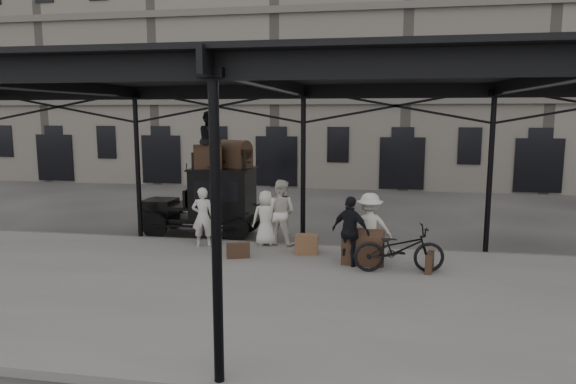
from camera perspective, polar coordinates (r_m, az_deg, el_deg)
name	(u,v)px	position (r m, az deg, el deg)	size (l,w,h in m)	color
ground	(291,269)	(12.97, 0.32, -8.54)	(120.00, 120.00, 0.00)	#383533
platform	(275,293)	(11.09, -1.49, -11.18)	(28.00, 8.00, 0.15)	slate
canopy	(277,76)	(10.73, -1.28, 12.72)	(22.50, 9.00, 4.74)	black
building_frontage	(345,58)	(30.45, 6.36, 14.56)	(64.00, 8.00, 14.00)	slate
taxi	(213,198)	(16.32, -8.28, -0.72)	(3.65, 1.55, 2.18)	black
porter_left	(203,217)	(14.55, -9.45, -2.75)	(0.61, 0.40, 1.68)	beige
porter_midleft	(280,212)	(14.54, -0.86, -2.26)	(0.91, 0.71, 1.87)	silver
porter_centre	(266,218)	(14.53, -2.47, -2.88)	(0.76, 0.50, 1.56)	silver
porter_official	(351,231)	(12.60, 6.96, -4.36)	(1.01, 0.42, 1.72)	black
porter_right	(369,228)	(13.00, 9.04, -3.94)	(1.13, 0.65, 1.75)	silver
bicycle	(399,249)	(12.38, 12.24, -6.19)	(0.74, 2.12, 1.11)	black
porter_roof	(210,140)	(16.04, -8.64, 5.76)	(0.85, 0.66, 1.75)	black
steamer_trunk_roof_near	(207,158)	(15.95, -8.94, 3.70)	(0.84, 0.51, 0.61)	#3E2B1D
steamer_trunk_roof_far	(235,156)	(16.15, -5.90, 4.00)	(0.97, 0.60, 0.71)	#3E2B1D
steamer_trunk_platform	(363,249)	(12.95, 8.34, -6.28)	(1.00, 0.61, 0.74)	#3E2B1D
wicker_hamper	(307,244)	(13.76, 2.09, -5.81)	(0.60, 0.45, 0.50)	brown
suitcase_upright	(430,262)	(12.66, 15.46, -7.54)	(0.15, 0.60, 0.45)	#3E2B1D
suitcase_flat	(238,251)	(13.38, -5.56, -6.49)	(0.60, 0.15, 0.40)	#3E2B1D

